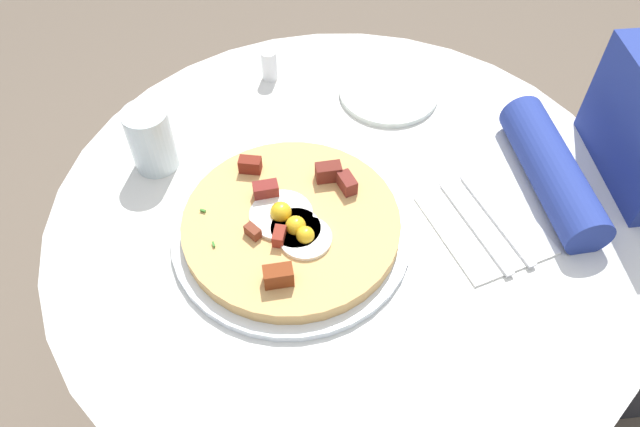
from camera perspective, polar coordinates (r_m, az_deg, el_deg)
ground_plane at (r=1.56m, az=1.54°, el=-17.32°), size 6.00×6.00×0.00m
dining_table at (r=1.05m, az=2.19°, el=-5.86°), size 0.87×0.87×0.75m
pizza_plate at (r=0.87m, az=-2.62°, el=-1.69°), size 0.34×0.34×0.01m
breakfast_pizza at (r=0.86m, az=-2.66°, el=-0.92°), size 0.30×0.30×0.05m
bread_plate at (r=1.09m, az=6.36°, el=11.07°), size 0.17×0.17×0.01m
napkin at (r=0.92m, az=14.99°, el=-0.99°), size 0.18×0.20×0.00m
fork at (r=0.92m, az=15.97°, el=-0.47°), size 0.06×0.18×0.00m
knife at (r=0.91m, az=14.11°, el=-1.18°), size 0.06×0.18×0.00m
water_glass at (r=0.96m, az=-15.34°, el=6.65°), size 0.07×0.07×0.10m
salt_shaker at (r=1.11m, az=-4.71°, el=13.53°), size 0.03×0.03×0.06m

